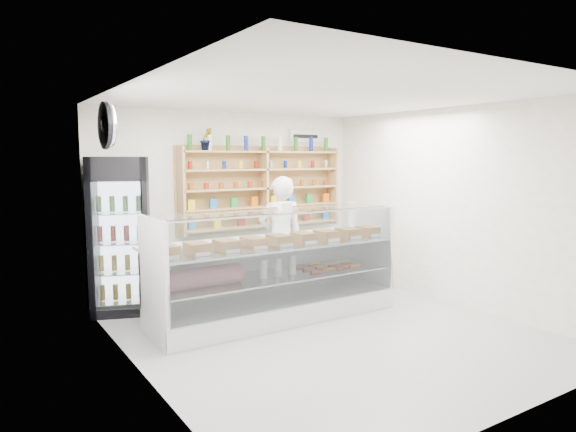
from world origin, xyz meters
TOP-DOWN VIEW (x-y plane):
  - room at (0.00, 0.00)m, footprint 5.00×5.00m
  - display_counter at (-0.24, 0.76)m, footprint 3.28×0.98m
  - shop_worker at (0.27, 1.45)m, footprint 0.75×0.58m
  - drinks_cooler at (-1.85, 2.14)m, footprint 0.96×0.95m
  - wall_shelving at (0.50, 2.34)m, footprint 2.84×0.28m
  - potted_plant at (-0.48, 2.34)m, footprint 0.19×0.16m
  - security_mirror at (-2.17, 1.20)m, footprint 0.15×0.50m
  - wall_sign at (1.40, 2.47)m, footprint 0.62×0.03m

SIDE VIEW (x-z plane):
  - display_counter at x=-0.24m, z-range -0.33..1.10m
  - shop_worker at x=0.27m, z-range 0.00..1.82m
  - drinks_cooler at x=-1.85m, z-range 0.00..2.11m
  - room at x=0.00m, z-range -1.10..3.90m
  - wall_shelving at x=0.50m, z-range 0.93..2.26m
  - potted_plant at x=-0.48m, z-range 2.20..2.53m
  - security_mirror at x=-2.17m, z-range 2.20..2.70m
  - wall_sign at x=1.40m, z-range 2.35..2.55m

